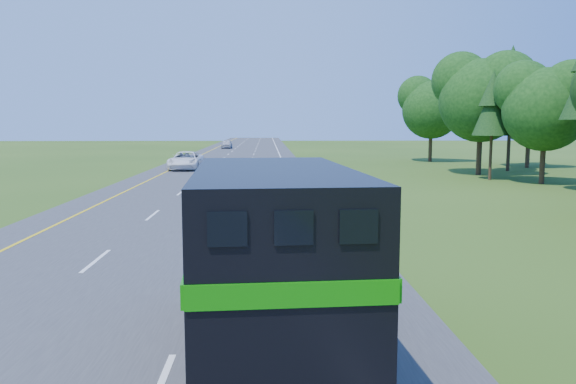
% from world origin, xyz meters
% --- Properties ---
extents(road, '(15.00, 260.00, 0.04)m').
position_xyz_m(road, '(0.00, 50.00, 0.02)').
color(road, '#38383A').
rests_on(road, ground).
extents(lane_markings, '(11.15, 260.00, 0.01)m').
position_xyz_m(lane_markings, '(0.00, 50.00, 0.04)').
color(lane_markings, yellow).
rests_on(lane_markings, road).
extents(horse_truck, '(3.03, 8.28, 3.60)m').
position_xyz_m(horse_truck, '(3.70, 12.23, 1.97)').
color(horse_truck, black).
rests_on(horse_truck, road).
extents(white_suv, '(2.97, 6.22, 1.71)m').
position_xyz_m(white_suv, '(-4.06, 56.17, 0.90)').
color(white_suv, white).
rests_on(white_suv, road).
extents(far_car, '(1.88, 4.40, 1.48)m').
position_xyz_m(far_car, '(-3.39, 102.71, 0.78)').
color(far_car, '#B6B6BD').
rests_on(far_car, road).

